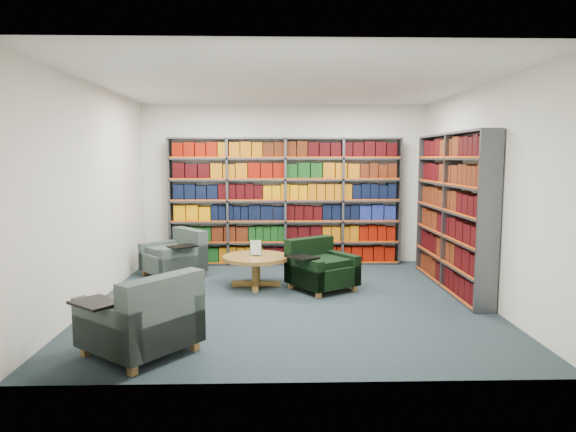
{
  "coord_description": "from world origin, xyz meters",
  "views": [
    {
      "loc": [
        -0.2,
        -6.59,
        1.87
      ],
      "look_at": [
        0.0,
        0.6,
        1.05
      ],
      "focal_mm": 32.0,
      "sensor_mm": 36.0,
      "label": 1
    }
  ],
  "objects_px": {
    "chair_green_right": "(319,269)",
    "coffee_table": "(256,262)",
    "chair_teal_left": "(178,257)",
    "chair_teal_front": "(145,322)"
  },
  "relations": [
    {
      "from": "coffee_table",
      "to": "chair_teal_left",
      "type": "bearing_deg",
      "value": 148.88
    },
    {
      "from": "chair_teal_left",
      "to": "coffee_table",
      "type": "height_order",
      "value": "chair_teal_left"
    },
    {
      "from": "chair_green_right",
      "to": "chair_teal_front",
      "type": "height_order",
      "value": "chair_teal_front"
    },
    {
      "from": "chair_teal_left",
      "to": "chair_green_right",
      "type": "relative_size",
      "value": 1.04
    },
    {
      "from": "chair_green_right",
      "to": "coffee_table",
      "type": "xyz_separation_m",
      "value": [
        -0.9,
        0.14,
        0.08
      ]
    },
    {
      "from": "chair_teal_front",
      "to": "chair_teal_left",
      "type": "bearing_deg",
      "value": 95.44
    },
    {
      "from": "chair_green_right",
      "to": "chair_teal_front",
      "type": "xyz_separation_m",
      "value": [
        -1.86,
        -2.45,
        0.04
      ]
    },
    {
      "from": "chair_green_right",
      "to": "chair_teal_left",
      "type": "bearing_deg",
      "value": 157.33
    },
    {
      "from": "chair_teal_left",
      "to": "chair_teal_front",
      "type": "distance_m",
      "value": 3.37
    },
    {
      "from": "chair_teal_left",
      "to": "chair_teal_front",
      "type": "height_order",
      "value": "chair_teal_front"
    }
  ]
}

